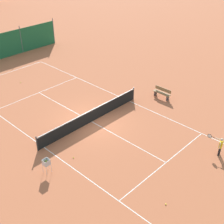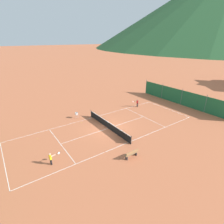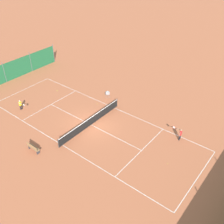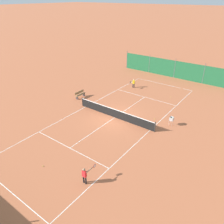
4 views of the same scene
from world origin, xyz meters
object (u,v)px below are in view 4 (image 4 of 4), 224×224
object	(u,v)px
tennis_ball_alley_left	(43,166)
player_near_baseline	(85,174)
player_far_service	(133,83)
tennis_ball_alley_right	(155,119)
tennis_ball_far_corner	(171,97)
ball_hopper	(172,119)
courtside_bench	(80,94)
tennis_net	(115,113)

from	to	relation	value
tennis_ball_alley_left	player_near_baseline	bearing A→B (deg)	-169.14
player_far_service	tennis_ball_alley_right	size ratio (longest dim) A/B	18.49
tennis_ball_far_corner	ball_hopper	distance (m)	6.82
courtside_bench	ball_hopper	bearing A→B (deg)	-177.42
ball_hopper	courtside_bench	size ratio (longest dim) A/B	0.59
tennis_net	courtside_bench	distance (m)	6.52
tennis_ball_alley_right	ball_hopper	xyz separation A→B (m)	(-1.82, 0.13, 0.63)
courtside_bench	tennis_ball_far_corner	bearing A→B (deg)	-143.04
player_near_baseline	tennis_ball_far_corner	world-z (taller)	player_near_baseline
tennis_ball_alley_right	tennis_ball_far_corner	size ratio (longest dim) A/B	1.00
tennis_ball_far_corner	ball_hopper	bearing A→B (deg)	113.06
player_near_baseline	tennis_ball_alley_left	bearing A→B (deg)	10.86
tennis_net	tennis_ball_alley_left	distance (m)	9.15
tennis_ball_alley_left	player_far_service	bearing A→B (deg)	-80.76
tennis_net	ball_hopper	distance (m)	5.68
tennis_net	player_far_service	xyz separation A→B (m)	(2.81, -8.24, 0.21)
player_near_baseline	ball_hopper	bearing A→B (deg)	-99.11
tennis_ball_alley_left	courtside_bench	distance (m)	12.39
player_far_service	tennis_ball_alley_left	distance (m)	17.62
player_near_baseline	player_far_service	world-z (taller)	player_near_baseline
tennis_ball_far_corner	courtside_bench	xyz separation A→B (m)	(9.00, 6.77, 0.42)
tennis_ball_alley_right	tennis_ball_far_corner	world-z (taller)	same
tennis_ball_far_corner	courtside_bench	world-z (taller)	courtside_bench
tennis_net	player_near_baseline	size ratio (longest dim) A/B	7.05
player_near_baseline	tennis_ball_far_corner	distance (m)	16.74
tennis_ball_alley_left	ball_hopper	size ratio (longest dim) A/B	0.07
player_far_service	courtside_bench	xyz separation A→B (m)	(3.53, 6.76, -0.26)
tennis_net	tennis_ball_alley_left	size ratio (longest dim) A/B	139.09
tennis_ball_far_corner	tennis_ball_alley_right	bearing A→B (deg)	97.85
tennis_net	player_near_baseline	distance (m)	9.19
tennis_net	tennis_ball_alley_left	xyz separation A→B (m)	(-0.02, 9.13, -0.47)
tennis_ball_alley_left	tennis_ball_far_corner	size ratio (longest dim) A/B	1.00
player_near_baseline	courtside_bench	distance (m)	14.08
player_near_baseline	courtside_bench	world-z (taller)	player_near_baseline
tennis_net	tennis_ball_alley_right	size ratio (longest dim) A/B	139.09
tennis_ball_alley_right	ball_hopper	size ratio (longest dim) A/B	0.07
player_far_service	tennis_ball_alley_left	world-z (taller)	player_far_service
player_near_baseline	tennis_ball_alley_left	world-z (taller)	player_near_baseline
player_near_baseline	tennis_net	bearing A→B (deg)	-66.70
tennis_net	tennis_ball_alley_right	xyz separation A→B (m)	(-3.50, -2.14, -0.47)
player_near_baseline	tennis_ball_alley_right	bearing A→B (deg)	-89.24
player_far_service	courtside_bench	size ratio (longest dim) A/B	0.81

